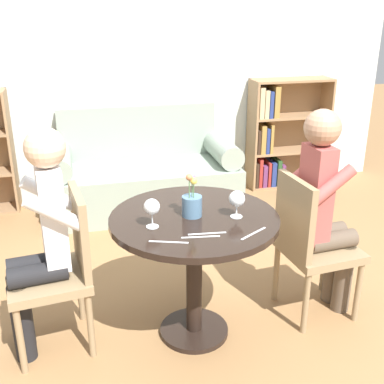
# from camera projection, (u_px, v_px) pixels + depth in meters

# --- Properties ---
(ground_plane) EXTENTS (16.00, 16.00, 0.00)m
(ground_plane) POSITION_uv_depth(u_px,v_px,m) (194.00, 332.00, 2.84)
(ground_plane) COLOR olive
(back_wall) EXTENTS (5.20, 0.05, 2.70)m
(back_wall) POSITION_uv_depth(u_px,v_px,m) (132.00, 56.00, 4.49)
(back_wall) COLOR silver
(back_wall) RESTS_ON ground_plane
(round_table) EXTENTS (0.91, 0.91, 0.75)m
(round_table) POSITION_uv_depth(u_px,v_px,m) (194.00, 242.00, 2.62)
(round_table) COLOR black
(round_table) RESTS_ON ground_plane
(couch) EXTENTS (1.70, 0.80, 0.92)m
(couch) POSITION_uv_depth(u_px,v_px,m) (143.00, 175.00, 4.49)
(couch) COLOR gray
(couch) RESTS_ON ground_plane
(bookshelf_right) EXTENTS (0.82, 0.28, 1.11)m
(bookshelf_right) POSITION_uv_depth(u_px,v_px,m) (278.00, 136.00, 4.98)
(bookshelf_right) COLOR #93704C
(bookshelf_right) RESTS_ON ground_plane
(chair_left) EXTENTS (0.47, 0.47, 0.90)m
(chair_left) POSITION_uv_depth(u_px,v_px,m) (61.00, 265.00, 2.59)
(chair_left) COLOR #937A56
(chair_left) RESTS_ON ground_plane
(chair_right) EXTENTS (0.45, 0.45, 0.90)m
(chair_right) POSITION_uv_depth(u_px,v_px,m) (310.00, 241.00, 2.85)
(chair_right) COLOR #937A56
(chair_right) RESTS_ON ground_plane
(person_left) EXTENTS (0.44, 0.37, 1.26)m
(person_left) POSITION_uv_depth(u_px,v_px,m) (40.00, 239.00, 2.49)
(person_left) COLOR black
(person_left) RESTS_ON ground_plane
(person_right) EXTENTS (0.44, 0.36, 1.28)m
(person_right) POSITION_uv_depth(u_px,v_px,m) (325.00, 210.00, 2.81)
(person_right) COLOR brown
(person_right) RESTS_ON ground_plane
(wine_glass_left) EXTENTS (0.08, 0.08, 0.15)m
(wine_glass_left) POSITION_uv_depth(u_px,v_px,m) (152.00, 208.00, 2.40)
(wine_glass_left) COLOR white
(wine_glass_left) RESTS_ON round_table
(wine_glass_right) EXTENTS (0.09, 0.09, 0.15)m
(wine_glass_right) POSITION_uv_depth(u_px,v_px,m) (237.00, 200.00, 2.52)
(wine_glass_right) COLOR white
(wine_glass_right) RESTS_ON round_table
(flower_vase) EXTENTS (0.11, 0.11, 0.24)m
(flower_vase) POSITION_uv_depth(u_px,v_px,m) (192.00, 203.00, 2.54)
(flower_vase) COLOR slate
(flower_vase) RESTS_ON round_table
(knife_left_setting) EXTENTS (0.17, 0.11, 0.00)m
(knife_left_setting) POSITION_uv_depth(u_px,v_px,m) (254.00, 233.00, 2.37)
(knife_left_setting) COLOR silver
(knife_left_setting) RESTS_ON round_table
(fork_left_setting) EXTENTS (0.19, 0.03, 0.00)m
(fork_left_setting) POSITION_uv_depth(u_px,v_px,m) (207.00, 233.00, 2.37)
(fork_left_setting) COLOR silver
(fork_left_setting) RESTS_ON round_table
(knife_right_setting) EXTENTS (0.18, 0.07, 0.00)m
(knife_right_setting) POSITION_uv_depth(u_px,v_px,m) (169.00, 242.00, 2.28)
(knife_right_setting) COLOR silver
(knife_right_setting) RESTS_ON round_table
(fork_right_setting) EXTENTS (0.19, 0.04, 0.00)m
(fork_right_setting) POSITION_uv_depth(u_px,v_px,m) (201.00, 237.00, 2.33)
(fork_right_setting) COLOR silver
(fork_right_setting) RESTS_ON round_table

